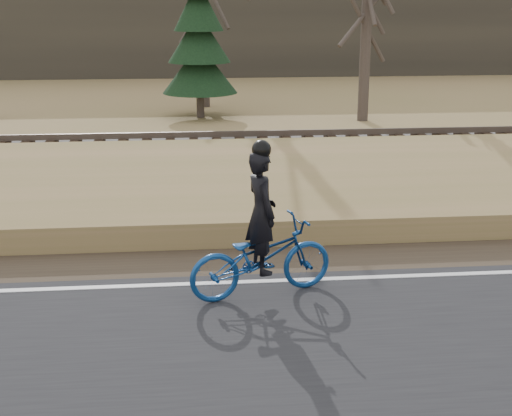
{
  "coord_description": "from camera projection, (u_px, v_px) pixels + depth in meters",
  "views": [
    {
      "loc": [
        -6.12,
        -9.45,
        4.07
      ],
      "look_at": [
        -5.17,
        0.5,
        1.1
      ],
      "focal_mm": 50.0,
      "sensor_mm": 36.0,
      "label": 1
    }
  ],
  "objects": [
    {
      "name": "embankment",
      "position": [
        488.0,
        191.0,
        14.68
      ],
      "size": [
        120.0,
        5.0,
        0.44
      ],
      "primitive_type": "cube",
      "color": "#94724B",
      "rests_on": "ground"
    },
    {
      "name": "bare_tree_near_left",
      "position": [
        367.0,
        22.0,
        23.43
      ],
      "size": [
        0.36,
        0.36,
        6.56
      ],
      "primitive_type": "cylinder",
      "color": "#453B33",
      "rests_on": "ground"
    },
    {
      "name": "conifer",
      "position": [
        199.0,
        39.0,
        24.27
      ],
      "size": [
        2.6,
        2.6,
        5.67
      ],
      "color": "#453B33",
      "rests_on": "ground"
    },
    {
      "name": "ballast",
      "position": [
        428.0,
        152.0,
        18.31
      ],
      "size": [
        120.0,
        3.0,
        0.45
      ],
      "primitive_type": "cube",
      "color": "slate",
      "rests_on": "ground"
    },
    {
      "name": "treeline_backdrop",
      "position": [
        299.0,
        17.0,
        38.51
      ],
      "size": [
        120.0,
        4.0,
        6.0
      ],
      "primitive_type": "cube",
      "color": "#383328",
      "rests_on": "ground"
    },
    {
      "name": "cyclist",
      "position": [
        261.0,
        248.0,
        9.81
      ],
      "size": [
        2.19,
        1.27,
        2.2
      ],
      "rotation": [
        0.0,
        0.0,
        1.85
      ],
      "color": "navy",
      "rests_on": "road"
    },
    {
      "name": "railroad",
      "position": [
        429.0,
        141.0,
        18.22
      ],
      "size": [
        120.0,
        2.4,
        0.29
      ],
      "color": "black",
      "rests_on": "ballast"
    }
  ]
}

